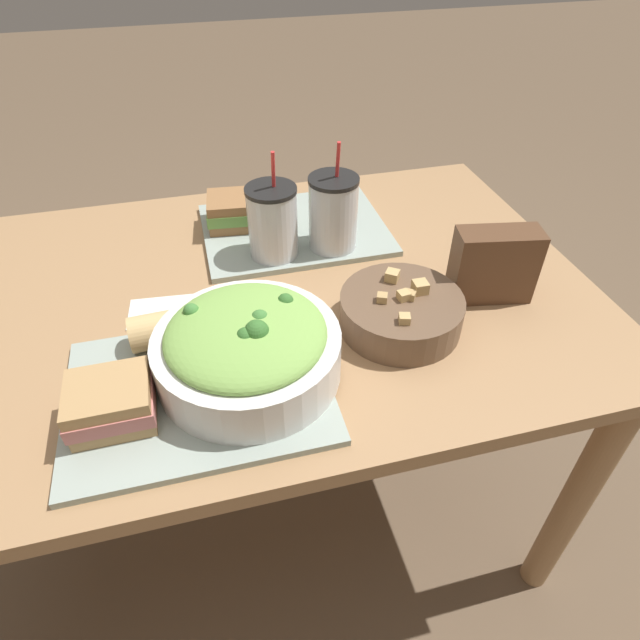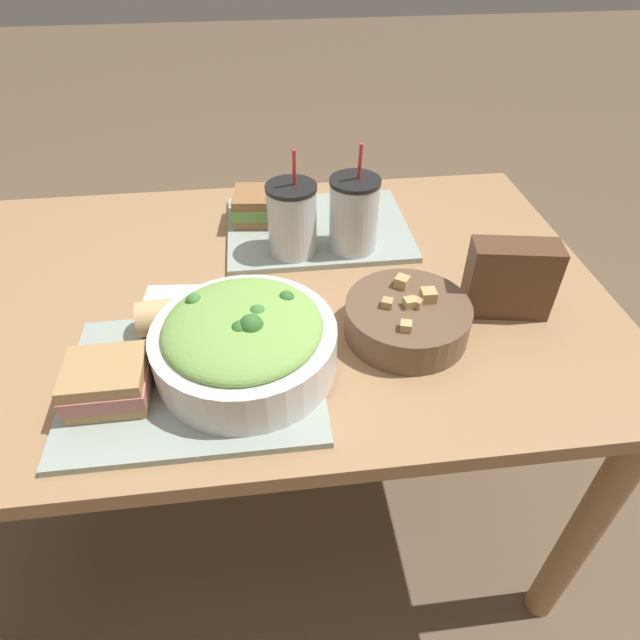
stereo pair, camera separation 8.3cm
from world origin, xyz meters
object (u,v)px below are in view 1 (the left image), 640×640
object	(u,v)px
soup_bowl	(401,311)
baguette_near	(182,326)
napkin_folded	(163,312)
drink_cup_red	(333,215)
chip_bag	(494,265)
drink_cup_dark	(273,224)
sandwich_far	(236,211)
salad_bowl	(248,347)
sandwich_near	(111,403)

from	to	relation	value
soup_bowl	baguette_near	xyz separation A→B (m)	(-0.36, 0.04, 0.01)
napkin_folded	drink_cup_red	bearing A→B (deg)	19.19
chip_bag	drink_cup_dark	bearing A→B (deg)	158.72
drink_cup_dark	sandwich_far	bearing A→B (deg)	112.94
soup_bowl	drink_cup_dark	world-z (taller)	drink_cup_dark
salad_bowl	chip_bag	world-z (taller)	chip_bag
sandwich_far	chip_bag	size ratio (longest dim) A/B	0.85
napkin_folded	salad_bowl	bearing A→B (deg)	-57.13
soup_bowl	drink_cup_red	size ratio (longest dim) A/B	0.95
drink_cup_red	drink_cup_dark	bearing A→B (deg)	180.00
drink_cup_red	chip_bag	distance (m)	0.32
salad_bowl	chip_bag	size ratio (longest dim) A/B	1.81
soup_bowl	sandwich_near	bearing A→B (deg)	-167.89
baguette_near	sandwich_far	bearing A→B (deg)	-24.27
sandwich_far	drink_cup_red	world-z (taller)	drink_cup_red
sandwich_near	sandwich_far	world-z (taller)	same
soup_bowl	salad_bowl	bearing A→B (deg)	-167.65
salad_bowl	sandwich_near	size ratio (longest dim) A/B	2.38
chip_bag	drink_cup_red	bearing A→B (deg)	147.29
sandwich_near	napkin_folded	distance (m)	0.25
soup_bowl	sandwich_far	bearing A→B (deg)	119.88
sandwich_far	chip_bag	bearing A→B (deg)	-34.41
drink_cup_dark	drink_cup_red	bearing A→B (deg)	0.00
salad_bowl	sandwich_far	distance (m)	0.46
baguette_near	drink_cup_red	size ratio (longest dim) A/B	0.73
napkin_folded	chip_bag	bearing A→B (deg)	-9.70
salad_bowl	soup_bowl	bearing A→B (deg)	12.35
drink_cup_dark	chip_bag	size ratio (longest dim) A/B	1.38
drink_cup_dark	napkin_folded	size ratio (longest dim) A/B	1.67
baguette_near	soup_bowl	bearing A→B (deg)	-100.03
baguette_near	sandwich_far	world-z (taller)	sandwich_far
drink_cup_red	napkin_folded	size ratio (longest dim) A/B	1.71
salad_bowl	drink_cup_dark	xyz separation A→B (m)	(0.10, 0.32, 0.02)
sandwich_far	napkin_folded	world-z (taller)	sandwich_far
sandwich_far	napkin_folded	distance (m)	0.31
baguette_near	chip_bag	distance (m)	0.55
baguette_near	sandwich_far	xyz separation A→B (m)	(0.14, 0.35, 0.00)
salad_bowl	baguette_near	world-z (taller)	salad_bowl
salad_bowl	chip_bag	xyz separation A→B (m)	(0.46, 0.10, 0.00)
sandwich_near	chip_bag	xyz separation A→B (m)	(0.66, 0.14, 0.02)
napkin_folded	soup_bowl	bearing A→B (deg)	-19.35
salad_bowl	napkin_folded	world-z (taller)	salad_bowl
sandwich_near	chip_bag	bearing A→B (deg)	11.54
salad_bowl	sandwich_far	xyz separation A→B (m)	(0.04, 0.45, -0.02)
soup_bowl	sandwich_near	distance (m)	0.48
soup_bowl	baguette_near	distance (m)	0.37
soup_bowl	chip_bag	size ratio (longest dim) A/B	1.35
drink_cup_dark	drink_cup_red	distance (m)	0.12
chip_bag	napkin_folded	bearing A→B (deg)	-179.26
sandwich_near	drink_cup_red	bearing A→B (deg)	40.22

